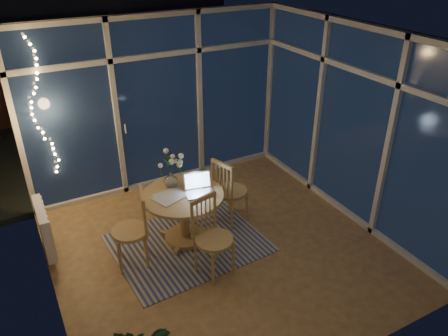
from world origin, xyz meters
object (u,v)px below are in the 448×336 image
at_px(dining_table, 184,217).
at_px(chair_front, 214,238).
at_px(chair_left, 130,229).
at_px(chair_right, 231,190).
at_px(laptop, 200,184).
at_px(flower_vase, 171,179).

xyz_separation_m(dining_table, chair_front, (0.05, -0.74, 0.15)).
bearing_deg(dining_table, chair_front, -85.75).
height_order(dining_table, chair_left, chair_left).
xyz_separation_m(dining_table, chair_right, (0.73, 0.10, 0.15)).
distance_m(chair_left, chair_front, 1.00).
height_order(chair_right, laptop, chair_right).
bearing_deg(flower_vase, chair_left, -151.38).
xyz_separation_m(chair_front, flower_vase, (-0.11, 0.99, 0.31)).
distance_m(dining_table, flower_vase, 0.52).
height_order(chair_left, chair_right, chair_right).
bearing_deg(dining_table, chair_left, -170.61).
relative_size(chair_right, chair_front, 1.01).
distance_m(chair_right, laptop, 0.66).
height_order(chair_right, flower_vase, chair_right).
bearing_deg(laptop, flower_vase, 137.10).
bearing_deg(dining_table, laptop, -24.40).
relative_size(dining_table, chair_front, 1.03).
xyz_separation_m(chair_left, laptop, (0.93, 0.03, 0.33)).
bearing_deg(chair_front, chair_left, 128.26).
height_order(dining_table, chair_right, chair_right).
bearing_deg(flower_vase, dining_table, -78.14).
xyz_separation_m(chair_right, chair_front, (-0.68, -0.83, -0.00)).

